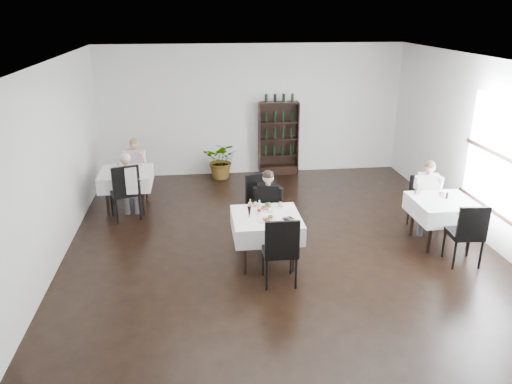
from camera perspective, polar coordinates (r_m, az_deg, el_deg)
room_shell at (r=7.39m, az=3.53°, el=2.56°), size 9.00×9.00×9.00m
window_right at (r=8.71m, az=26.71°, el=3.14°), size 0.06×2.30×1.85m
wine_shelf at (r=11.76m, az=2.59°, el=6.06°), size 0.90×0.28×1.75m
main_table at (r=7.66m, az=1.18°, el=-3.78°), size 1.03×1.03×0.77m
left_table at (r=10.02m, az=-14.61°, el=1.48°), size 0.98×0.98×0.77m
right_table at (r=8.83m, az=20.55°, el=-1.78°), size 0.98×0.98×0.77m
potted_tree at (r=11.55m, az=-3.91°, el=3.67°), size 0.97×0.90×0.88m
main_chair_far at (r=8.35m, az=0.90°, el=-1.36°), size 0.67×0.67×1.16m
main_chair_near at (r=7.03m, az=2.82°, el=-6.32°), size 0.49×0.49×1.06m
left_chair_far at (r=10.75m, az=-13.87°, el=2.14°), size 0.40×0.40×0.87m
left_chair_near at (r=9.48m, az=-14.74°, el=0.37°), size 0.64×0.64×1.09m
right_chair_far at (r=9.44m, az=18.54°, el=-0.61°), size 0.52×0.52×0.95m
right_chair_near at (r=8.21m, az=23.02°, el=-4.10°), size 0.50×0.51×1.02m
diner_main at (r=8.17m, az=1.37°, el=-1.23°), size 0.52×0.53×1.29m
diner_left_far at (r=10.52m, az=-13.72°, el=3.12°), size 0.56×0.59×1.27m
diner_left_near at (r=9.45m, az=-14.44°, el=1.24°), size 0.49×0.49×1.31m
diner_right_far at (r=9.18m, az=19.02°, el=0.08°), size 0.54×0.58×1.28m
plate_far at (r=7.86m, az=1.06°, el=-1.81°), size 0.34×0.34×0.09m
plate_near at (r=7.44m, az=1.41°, el=-3.16°), size 0.28×0.28×0.07m
pilsner_dark at (r=7.46m, az=-0.78°, el=-2.35°), size 0.06×0.06×0.26m
pilsner_lager at (r=7.59m, az=-0.66°, el=-1.93°), size 0.06×0.06×0.26m
coke_bottle at (r=7.61m, az=0.39°, el=-1.95°), size 0.06×0.06×0.24m
napkin_cutlery at (r=7.51m, az=3.69°, el=-3.06°), size 0.20×0.19×0.02m
pepper_mill at (r=8.85m, az=20.98°, el=-0.39°), size 0.05×0.05×0.10m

